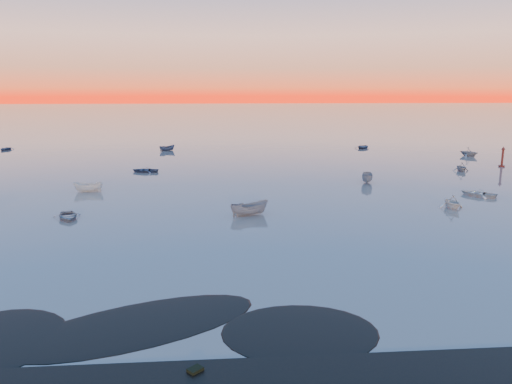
{
  "coord_description": "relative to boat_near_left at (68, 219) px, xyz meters",
  "views": [
    {
      "loc": [
        -6.2,
        -24.27,
        12.45
      ],
      "look_at": [
        -2.07,
        28.0,
        1.53
      ],
      "focal_mm": 35.0,
      "sensor_mm": 36.0,
      "label": 1
    }
  ],
  "objects": [
    {
      "name": "mud_lobes",
      "position": [
        20.77,
        -25.0,
        0.01
      ],
      "size": [
        140.0,
        6.0,
        0.07
      ],
      "primitive_type": null,
      "color": "black",
      "rests_on": "ground"
    },
    {
      "name": "boat_near_right",
      "position": [
        39.36,
        1.37,
        0.0
      ],
      "size": [
        3.31,
        1.66,
        1.13
      ],
      "primitive_type": "imported",
      "rotation": [
        0.0,
        0.0,
        3.21
      ],
      "color": "silver",
      "rests_on": "ground"
    },
    {
      "name": "boat_near_center",
      "position": [
        17.72,
        0.0,
        0.0
      ],
      "size": [
        2.82,
        4.35,
        1.39
      ],
      "primitive_type": "imported",
      "rotation": [
        0.0,
        0.0,
        1.87
      ],
      "color": "slate",
      "rests_on": "ground"
    },
    {
      "name": "boat_near_left",
      "position": [
        0.0,
        0.0,
        0.0
      ],
      "size": [
        3.95,
        2.67,
        0.91
      ],
      "primitive_type": "imported",
      "rotation": [
        0.0,
        0.0,
        0.35
      ],
      "color": "slate",
      "rests_on": "ground"
    },
    {
      "name": "moored_fleet",
      "position": [
        20.77,
        29.0,
        0.0
      ],
      "size": [
        124.0,
        58.0,
        1.2
      ],
      "primitive_type": null,
      "color": "silver",
      "rests_on": "ground"
    },
    {
      "name": "ground",
      "position": [
        20.77,
        76.0,
        0.0
      ],
      "size": [
        600.0,
        600.0,
        0.0
      ],
      "primitive_type": "plane",
      "color": "#70655D",
      "rests_on": "ground"
    },
    {
      "name": "channel_marker",
      "position": [
        60.57,
        28.22,
        1.35
      ],
      "size": [
        0.96,
        0.96,
        3.43
      ],
      "color": "#4E1610",
      "rests_on": "ground"
    }
  ]
}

